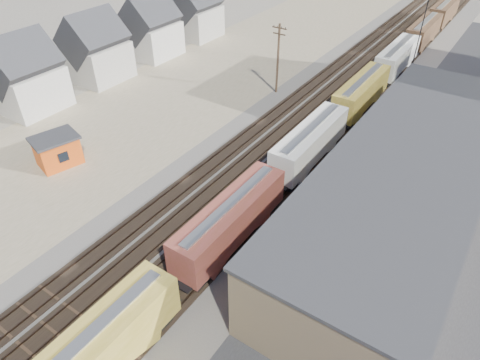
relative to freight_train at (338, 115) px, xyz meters
The scene contains 10 objects.
ground 35.80m from the freight_train, 96.11° to the right, with size 300.00×300.00×0.00m, color #6B6356.
ballast_bed 15.25m from the freight_train, 104.67° to the left, with size 18.00×200.00×0.06m, color #4C4742.
dirt_yard 24.38m from the freight_train, 169.26° to the left, with size 24.00×180.00×0.03m, color #756C50.
rail_tracks 15.39m from the freight_train, 106.69° to the left, with size 11.40×200.00×0.24m.
freight_train is the anchor object (origin of this frame).
warehouse 15.35m from the freight_train, 43.16° to the right, with size 12.40×40.40×7.25m.
utility_pole_north 14.14m from the freight_train, 152.10° to the left, with size 2.20×0.32×10.00m.
radio_mast 25.41m from the freight_train, 84.87° to the left, with size 1.20×0.16×18.00m.
townhouse_row 39.26m from the freight_train, 164.49° to the right, with size 8.15×68.16×10.47m.
maintenance_shed 32.86m from the freight_train, 134.90° to the right, with size 4.86×5.61×3.51m.
Camera 1 is at (19.73, -9.54, 27.62)m, focal length 32.00 mm.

